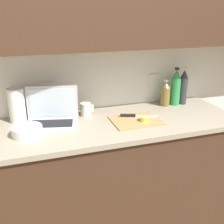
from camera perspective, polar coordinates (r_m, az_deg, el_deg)
name	(u,v)px	position (r m, az deg, el deg)	size (l,w,h in m)	color
wall_back	(73,27)	(2.00, -7.95, 16.69)	(5.20, 0.38, 2.60)	white
counter_unit	(83,183)	(2.13, -5.82, -14.15)	(2.20, 0.64, 0.94)	#472D1E
laptop	(52,116)	(1.95, -12.10, -0.72)	(0.39, 0.31, 0.25)	silver
cutting_board	(136,120)	(1.98, 4.87, -1.73)	(0.34, 0.27, 0.01)	tan
knife	(132,116)	(2.03, 4.11, -0.72)	(0.26, 0.12, 0.02)	silver
lemon_half_cut	(144,119)	(1.96, 6.56, -1.38)	(0.06, 0.06, 0.03)	yellow
bottle_green_soda	(165,94)	(2.30, 10.81, 3.62)	(0.07, 0.07, 0.22)	olive
bottle_oil_tall	(176,88)	(2.33, 12.80, 4.80)	(0.08, 0.08, 0.31)	#2D934C
bottle_water_clear	(183,87)	(2.36, 14.27, 4.88)	(0.06, 0.06, 0.30)	#333338
measuring_cup	(86,109)	(2.07, -5.33, 0.55)	(0.10, 0.08, 0.09)	silver
bowl_white	(27,131)	(1.83, -16.85, -3.70)	(0.19, 0.19, 0.06)	white
paper_towel_roll	(17,105)	(2.04, -18.77, 1.33)	(0.11, 0.11, 0.24)	white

